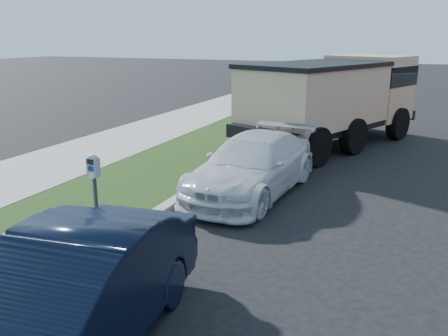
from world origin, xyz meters
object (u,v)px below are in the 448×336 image
at_px(parking_meter, 94,178).
at_px(white_wagon, 252,165).
at_px(navy_sedan, 66,302).
at_px(dump_truck, 335,96).

distance_m(parking_meter, white_wagon, 4.05).
relative_size(white_wagon, navy_sedan, 1.04).
xyz_separation_m(white_wagon, dump_truck, (0.76, 6.01, 0.93)).
bearing_deg(parking_meter, navy_sedan, -56.40).
xyz_separation_m(white_wagon, navy_sedan, (0.10, -6.33, 0.06)).
distance_m(parking_meter, dump_truck, 10.00).
relative_size(white_wagon, dump_truck, 0.59).
xyz_separation_m(navy_sedan, dump_truck, (0.65, 12.34, 0.87)).
relative_size(parking_meter, navy_sedan, 0.34).
height_order(parking_meter, white_wagon, parking_meter).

